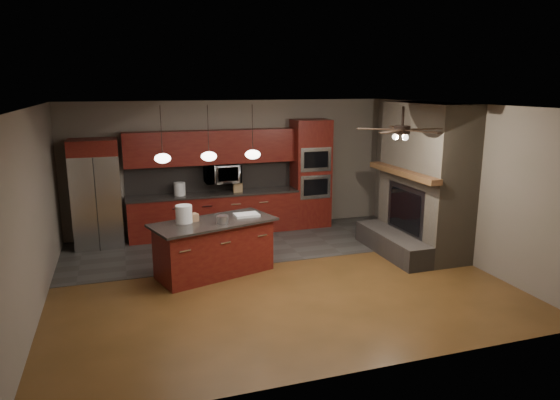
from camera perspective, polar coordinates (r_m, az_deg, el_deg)
name	(u,v)px	position (r m, az deg, el deg)	size (l,w,h in m)	color
ground	(274,276)	(8.40, -0.72, -8.72)	(7.00, 7.00, 0.00)	brown
ceiling	(273,106)	(7.81, -0.78, 10.72)	(7.00, 6.00, 0.02)	white
back_wall	(232,166)	(10.84, -5.48, 3.87)	(7.00, 0.02, 2.80)	#6E6158
right_wall	(457,182)	(9.61, 19.61, 1.99)	(0.02, 6.00, 2.80)	#6E6158
left_wall	(34,211)	(7.74, -26.33, -1.14)	(0.02, 6.00, 2.80)	#6E6158
slate_tile_patch	(247,244)	(10.03, -3.79, -5.05)	(7.00, 2.40, 0.01)	#363431
fireplace_column	(422,185)	(9.68, 15.96, 1.70)	(1.30, 2.10, 2.80)	brown
back_cabinetry	(213,193)	(10.60, -7.62, 0.82)	(3.59, 0.64, 2.20)	maroon
oven_tower	(311,174)	(11.08, 3.52, 3.01)	(0.80, 0.63, 2.38)	maroon
microwave	(222,173)	(10.56, -6.62, 3.05)	(0.73, 0.41, 0.50)	silver
refrigerator	(96,194)	(10.29, -20.24, 0.68)	(0.91, 0.75, 2.11)	silver
kitchen_island	(214,247)	(8.44, -7.51, -5.38)	(2.19, 1.46, 0.92)	maroon
white_bucket	(184,214)	(8.26, -10.93, -1.58)	(0.27, 0.27, 0.29)	white
paint_can	(222,220)	(8.14, -6.59, -2.23)	(0.19, 0.19, 0.13)	#B2B2B7
paint_tray	(246,215)	(8.56, -3.85, -1.71)	(0.41, 0.29, 0.04)	white
cardboard_box	(192,218)	(8.33, -10.06, -1.99)	(0.20, 0.14, 0.13)	#976E4E
counter_bucket	(180,189)	(10.43, -11.40, 1.26)	(0.23, 0.23, 0.27)	silver
counter_box	(238,187)	(10.59, -4.86, 1.48)	(0.19, 0.15, 0.21)	#94744C
pendant_left	(163,158)	(8.26, -13.27, 4.69)	(0.26, 0.26, 0.92)	black
pendant_center	(209,156)	(8.36, -8.13, 4.99)	(0.26, 0.26, 0.92)	black
pendant_right	(253,154)	(8.52, -3.13, 5.25)	(0.26, 0.26, 0.92)	black
ceiling_fan	(402,129)	(7.85, 13.80, 7.86)	(1.27, 1.33, 0.41)	black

